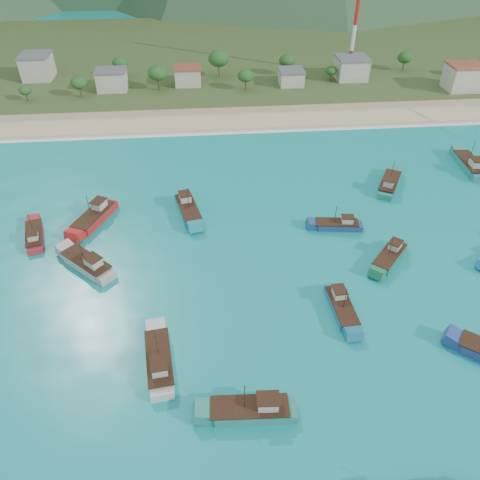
{
  "coord_description": "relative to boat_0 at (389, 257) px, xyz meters",
  "views": [
    {
      "loc": [
        -5.69,
        -48.45,
        55.07
      ],
      "look_at": [
        0.23,
        18.0,
        3.0
      ],
      "focal_mm": 35.0,
      "sensor_mm": 36.0,
      "label": 1
    }
  ],
  "objects": [
    {
      "name": "ground",
      "position": [
        -26.96,
        -13.54,
        -0.69
      ],
      "size": [
        600.0,
        600.0,
        0.0
      ],
      "primitive_type": "plane",
      "color": "#0D8094",
      "rests_on": "ground"
    },
    {
      "name": "beach",
      "position": [
        -26.96,
        65.46,
        -0.69
      ],
      "size": [
        400.0,
        18.0,
        1.2
      ],
      "primitive_type": "cube",
      "color": "beige",
      "rests_on": "ground"
    },
    {
      "name": "land",
      "position": [
        -26.96,
        126.46,
        -0.69
      ],
      "size": [
        400.0,
        110.0,
        2.4
      ],
      "primitive_type": "cube",
      "color": "#385123",
      "rests_on": "ground"
    },
    {
      "name": "surf_line",
      "position": [
        -26.96,
        55.96,
        -0.69
      ],
      "size": [
        400.0,
        2.5,
        0.08
      ],
      "primitive_type": "cube",
      "color": "white",
      "rests_on": "ground"
    },
    {
      "name": "village",
      "position": [
        -9.43,
        89.77,
        4.04
      ],
      "size": [
        221.96,
        31.67,
        7.33
      ],
      "color": "beige",
      "rests_on": "ground"
    },
    {
      "name": "vegetation",
      "position": [
        -32.23,
        89.89,
        4.48
      ],
      "size": [
        278.26,
        25.57,
        9.07
      ],
      "color": "#235623",
      "rests_on": "ground"
    },
    {
      "name": "boat_0",
      "position": [
        0.0,
        0.0,
        0.0
      ],
      "size": [
        8.93,
        9.51,
        5.96
      ],
      "rotation": [
        0.0,
        0.0,
        2.41
      ],
      "color": "#1B7047",
      "rests_on": "ground"
    },
    {
      "name": "boat_4",
      "position": [
        -28.2,
        -28.43,
        0.13
      ],
      "size": [
        11.48,
        3.9,
        6.69
      ],
      "rotation": [
        0.0,
        0.0,
        1.52
      ],
      "color": "#258174",
      "rests_on": "ground"
    },
    {
      "name": "boat_8",
      "position": [
        8.39,
        24.27,
        0.12
      ],
      "size": [
        8.41,
        11.42,
        6.64
      ],
      "rotation": [
        0.0,
        0.0,
        5.77
      ],
      "color": "#1E836B",
      "rests_on": "ground"
    },
    {
      "name": "boat_12",
      "position": [
        -65.49,
        11.99,
        -0.04
      ],
      "size": [
        5.27,
        10.17,
        5.77
      ],
      "rotation": [
        0.0,
        0.0,
        0.26
      ],
      "color": "maroon",
      "rests_on": "ground"
    },
    {
      "name": "boat_13",
      "position": [
        -40.33,
        -19.76,
        0.14
      ],
      "size": [
        4.72,
        11.7,
        6.72
      ],
      "rotation": [
        0.0,
        0.0,
        0.12
      ],
      "color": "beige",
      "rests_on": "ground"
    },
    {
      "name": "boat_16",
      "position": [
        -6.83,
        10.45,
        -0.08
      ],
      "size": [
        9.61,
        3.93,
        5.52
      ],
      "rotation": [
        0.0,
        0.0,
        1.44
      ],
      "color": "navy",
      "rests_on": "ground"
    },
    {
      "name": "boat_17",
      "position": [
        -11.9,
        -11.53,
        -0.01
      ],
      "size": [
        3.45,
        10.13,
        5.9
      ],
      "rotation": [
        0.0,
        0.0,
        3.19
      ],
      "color": "#1C698E",
      "rests_on": "ground"
    },
    {
      "name": "boat_18",
      "position": [
        -53.97,
        2.62,
        0.16
      ],
      "size": [
        10.73,
        10.45,
        6.83
      ],
      "rotation": [
        0.0,
        0.0,
        0.81
      ],
      "color": "#ACA59C",
      "rests_on": "ground"
    },
    {
      "name": "boat_19",
      "position": [
        30.24,
        30.87,
        0.25
      ],
      "size": [
        4.37,
        12.63,
        7.35
      ],
      "rotation": [
        0.0,
        0.0,
        6.23
      ],
      "color": "#228076",
      "rests_on": "ground"
    },
    {
      "name": "boat_22",
      "position": [
        -54.96,
        17.07,
        0.2
      ],
      "size": [
        8.26,
        12.28,
        7.04
      ],
      "rotation": [
        0.0,
        0.0,
        2.7
      ],
      "color": "red",
      "rests_on": "ground"
    },
    {
      "name": "boat_24",
      "position": [
        -36.24,
        18.29,
        0.15
      ],
      "size": [
        5.84,
        11.95,
        6.79
      ],
      "rotation": [
        0.0,
        0.0,
        3.36
      ],
      "color": "teal",
      "rests_on": "ground"
    }
  ]
}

